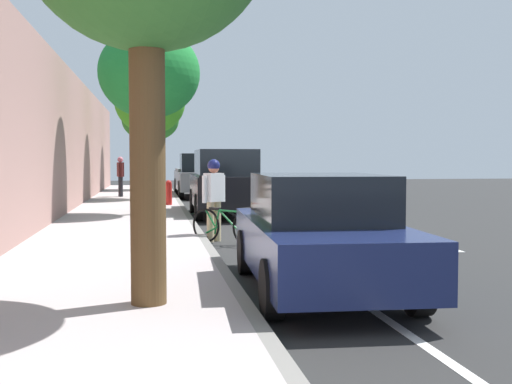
{
  "coord_description": "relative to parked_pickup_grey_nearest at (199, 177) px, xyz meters",
  "views": [
    {
      "loc": [
        2.7,
        17.38,
        1.72
      ],
      "look_at": [
        0.84,
        6.14,
        1.12
      ],
      "focal_mm": 44.21,
      "sensor_mm": 36.0,
      "label": 1
    }
  ],
  "objects": [
    {
      "name": "bicycle_at_curb",
      "position": [
        0.63,
        15.69,
        -0.53
      ],
      "size": [
        1.28,
        1.25,
        0.76
      ],
      "color": "black",
      "rests_on": "ground"
    },
    {
      "name": "parked_suv_black_second",
      "position": [
        -0.07,
        9.49,
        0.13
      ],
      "size": [
        2.03,
        4.73,
        1.99
      ],
      "color": "black",
      "rests_on": "ground"
    },
    {
      "name": "pedestrian_on_phone",
      "position": [
        3.37,
        1.6,
        0.19
      ],
      "size": [
        0.31,
        0.6,
        1.65
      ],
      "color": "black",
      "rests_on": "sidewalk"
    },
    {
      "name": "street_tree_far_end",
      "position": [
        2.14,
        10.13,
        3.21
      ],
      "size": [
        2.85,
        2.85,
        5.26
      ],
      "color": "brown",
      "rests_on": "sidewalk"
    },
    {
      "name": "street_tree_mid_block",
      "position": [
        2.14,
        3.07,
        3.02
      ],
      "size": [
        2.77,
        2.77,
        5.15
      ],
      "color": "brown",
      "rests_on": "sidewalk"
    },
    {
      "name": "cyclist_with_backpack",
      "position": [
        0.85,
        15.22,
        0.14
      ],
      "size": [
        0.55,
        0.53,
        1.71
      ],
      "color": "#C6B284",
      "rests_on": "ground"
    },
    {
      "name": "parked_sedan_dark_blue_mid",
      "position": [
        -0.03,
        20.39,
        -0.15
      ],
      "size": [
        1.99,
        4.48,
        1.52
      ],
      "color": "navy",
      "rests_on": "ground"
    },
    {
      "name": "building_facade",
      "position": [
        4.76,
        10.85,
        1.33
      ],
      "size": [
        0.5,
        41.52,
        4.46
      ],
      "primitive_type": "cube",
      "color": "#A2796F",
      "rests_on": "ground"
    },
    {
      "name": "lane_stripe_centre",
      "position": [
        -3.54,
        10.09,
        -0.9
      ],
      "size": [
        0.14,
        40.0,
        0.01
      ],
      "color": "white",
      "rests_on": "ground"
    },
    {
      "name": "sidewalk",
      "position": [
        2.84,
        10.85,
        -0.82
      ],
      "size": [
        3.33,
        41.52,
        0.15
      ],
      "primitive_type": "cube",
      "color": "#B1A6A5",
      "rests_on": "ground"
    },
    {
      "name": "street_tree_near_cyclist",
      "position": [
        2.14,
        -4.32,
        2.74
      ],
      "size": [
        2.88,
        2.88,
        4.62
      ],
      "color": "brown",
      "rests_on": "sidewalk"
    },
    {
      "name": "parked_pickup_grey_nearest",
      "position": [
        0.0,
        0.0,
        0.0
      ],
      "size": [
        2.08,
        5.32,
        1.95
      ],
      "color": "slate",
      "rests_on": "ground"
    },
    {
      "name": "ground",
      "position": [
        -0.61,
        10.85,
        -0.9
      ],
      "size": [
        66.44,
        66.44,
        0.0
      ],
      "primitive_type": "plane",
      "color": "#292929"
    },
    {
      "name": "curb_edge",
      "position": [
        1.1,
        10.85,
        -0.82
      ],
      "size": [
        0.16,
        41.52,
        0.15
      ],
      "primitive_type": "cube",
      "color": "gray",
      "rests_on": "ground"
    },
    {
      "name": "lane_stripe_bike_edge",
      "position": [
        -0.37,
        10.85,
        -0.9
      ],
      "size": [
        0.12,
        41.52,
        0.01
      ],
      "primitive_type": "cube",
      "color": "white",
      "rests_on": "ground"
    },
    {
      "name": "fire_hydrant",
      "position": [
        1.53,
        6.67,
        -0.32
      ],
      "size": [
        0.22,
        0.22,
        0.84
      ],
      "color": "red",
      "rests_on": "sidewalk"
    }
  ]
}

